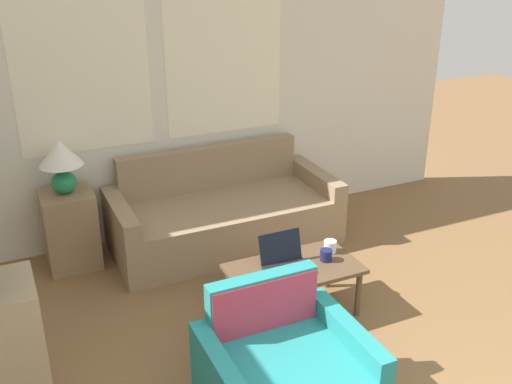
% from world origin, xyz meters
% --- Properties ---
extents(wall_back, '(5.98, 0.06, 2.60)m').
position_xyz_m(wall_back, '(-0.00, 4.10, 1.31)').
color(wall_back, silver).
rests_on(wall_back, ground_plane).
extents(couch, '(1.99, 0.88, 0.82)m').
position_xyz_m(couch, '(0.33, 3.65, 0.26)').
color(couch, '#937A5B').
rests_on(couch, ground_plane).
extents(armchair, '(0.88, 0.76, 0.80)m').
position_xyz_m(armchair, '(-0.17, 1.49, 0.27)').
color(armchair, teal).
rests_on(armchair, ground_plane).
extents(side_table, '(0.42, 0.42, 0.66)m').
position_xyz_m(side_table, '(-0.98, 3.79, 0.33)').
color(side_table, '#937551').
rests_on(side_table, ground_plane).
extents(table_lamp, '(0.35, 0.35, 0.45)m').
position_xyz_m(table_lamp, '(-0.98, 3.79, 0.95)').
color(table_lamp, '#1E8451').
rests_on(table_lamp, side_table).
extents(coffee_table, '(0.94, 0.53, 0.39)m').
position_xyz_m(coffee_table, '(0.37, 2.37, 0.35)').
color(coffee_table, brown).
rests_on(coffee_table, ground_plane).
extents(laptop, '(0.33, 0.28, 0.23)m').
position_xyz_m(laptop, '(0.31, 2.40, 0.45)').
color(laptop, black).
rests_on(laptop, coffee_table).
extents(cup_navy, '(0.09, 0.09, 0.09)m').
position_xyz_m(cup_navy, '(0.63, 2.36, 0.44)').
color(cup_navy, '#191E4C').
rests_on(cup_navy, coffee_table).
extents(cup_yellow, '(0.09, 0.09, 0.09)m').
position_xyz_m(cup_yellow, '(0.72, 2.46, 0.44)').
color(cup_yellow, white).
rests_on(cup_yellow, coffee_table).
extents(tv_remote, '(0.09, 0.16, 0.02)m').
position_xyz_m(tv_remote, '(0.04, 2.25, 0.40)').
color(tv_remote, black).
rests_on(tv_remote, coffee_table).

